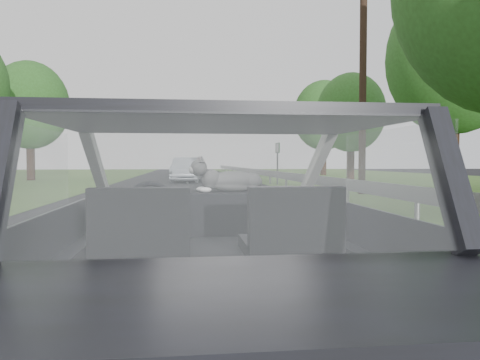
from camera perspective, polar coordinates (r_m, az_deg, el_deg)
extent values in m
cube|color=black|center=(2.81, -3.14, -7.86)|extent=(1.80, 4.00, 1.45)
cube|color=black|center=(3.41, -3.82, -3.95)|extent=(1.58, 0.45, 0.30)
cube|color=black|center=(2.51, -11.92, -5.57)|extent=(0.50, 0.72, 0.42)
cube|color=black|center=(2.56, 6.28, -5.36)|extent=(0.50, 0.72, 0.42)
torus|color=black|center=(3.12, -10.91, -3.29)|extent=(0.36, 0.36, 0.04)
ellipsoid|color=#969697|center=(3.41, -0.83, 0.00)|extent=(0.60, 0.32, 0.26)
cube|color=gray|center=(13.54, 12.50, -0.48)|extent=(0.05, 90.00, 0.32)
imported|color=#AEB6C1|center=(27.66, -6.54, 1.25)|extent=(2.11, 4.55, 1.45)
cube|color=#0D4D15|center=(24.42, 4.59, 1.97)|extent=(0.11, 0.87, 2.18)
cylinder|color=#2E1F19|center=(18.08, 14.74, 11.08)|extent=(0.35, 0.35, 8.01)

